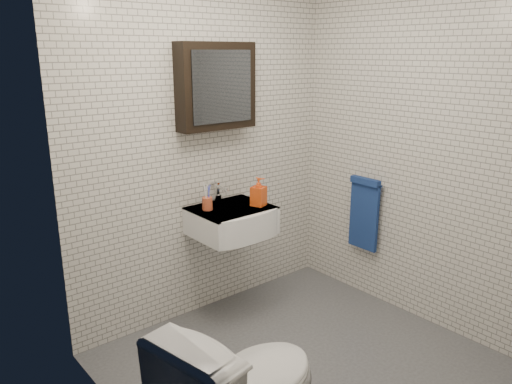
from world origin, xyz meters
TOP-DOWN VIEW (x-y plane):
  - ground at (0.00, 0.00)m, footprint 2.20×2.00m
  - room_shell at (0.00, 0.00)m, footprint 2.22×2.02m
  - washbasin at (0.05, 0.73)m, footprint 0.55×0.50m
  - faucet at (0.05, 0.93)m, footprint 0.06×0.20m
  - mirror_cabinet at (0.05, 0.93)m, footprint 0.60×0.15m
  - towel_rail at (1.04, 0.35)m, footprint 0.09×0.30m
  - toothbrush_cup at (-0.11, 0.84)m, footprint 0.10×0.10m
  - soap_bottle at (0.23, 0.68)m, footprint 0.12×0.13m

SIDE VIEW (x-z plane):
  - ground at x=0.00m, z-range 0.00..0.01m
  - towel_rail at x=1.04m, z-range 0.43..1.01m
  - washbasin at x=0.05m, z-range 0.66..0.86m
  - toothbrush_cup at x=-0.11m, z-range 0.80..1.00m
  - faucet at x=0.05m, z-range 0.84..0.99m
  - soap_bottle at x=0.23m, z-range 0.85..1.06m
  - room_shell at x=0.00m, z-range 0.21..2.72m
  - mirror_cabinet at x=0.05m, z-range 1.40..2.00m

